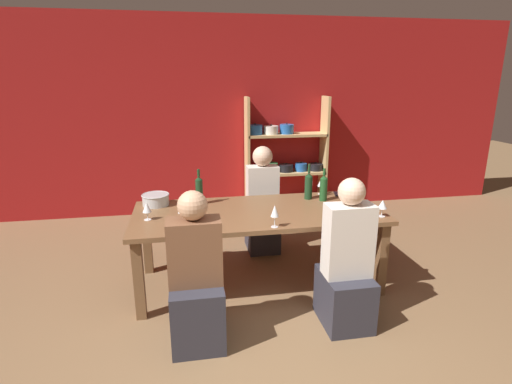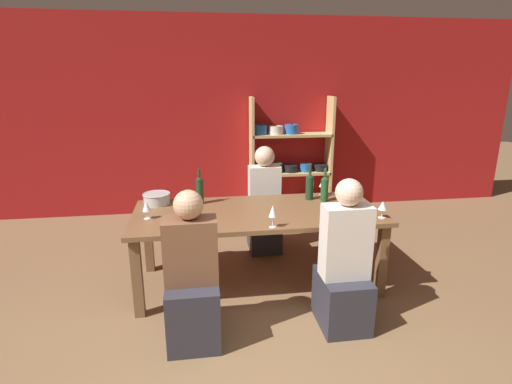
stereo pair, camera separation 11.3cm
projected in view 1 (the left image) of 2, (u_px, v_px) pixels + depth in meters
The scene contains 17 objects.
wall_back_red at pixel (216, 118), 5.57m from camera, with size 8.80×0.06×2.70m.
shelf_unit at pixel (284, 167), 5.73m from camera, with size 1.16×0.30×1.64m.
dining_table at pixel (258, 219), 3.65m from camera, with size 2.24×0.97×0.72m.
mixing_bowl at pixel (156, 199), 3.78m from camera, with size 0.26×0.26×0.11m.
wine_bottle_green at pixel (309, 185), 3.95m from camera, with size 0.08×0.08×0.36m.
wine_bottle_dark at pixel (324, 187), 3.90m from camera, with size 0.07×0.07×0.32m.
wine_bottle_amber at pixel (199, 190), 3.79m from camera, with size 0.07×0.07×0.34m.
wine_glass_red_a at pixel (382, 205), 3.46m from camera, with size 0.08×0.08×0.15m.
wine_glass_empty_a at pixel (147, 208), 3.37m from camera, with size 0.07×0.07×0.16m.
wine_glass_red_b at pixel (275, 212), 3.20m from camera, with size 0.07×0.07×0.19m.
wine_glass_red_c at pixel (182, 209), 3.30m from camera, with size 0.08×0.08×0.17m.
wine_glass_red_d at pixel (340, 207), 3.38m from camera, with size 0.07×0.07×0.16m.
wine_glass_red_e at pixel (321, 182), 4.11m from camera, with size 0.08×0.08×0.18m.
cell_phone at pixel (338, 194), 4.14m from camera, with size 0.10×0.16×0.01m.
person_near_a at pixel (346, 272), 3.09m from camera, with size 0.36×0.45×1.19m.
person_far_a at pixel (262, 211), 4.46m from camera, with size 0.34×0.43×1.18m.
person_near_b at pixel (196, 288), 2.88m from camera, with size 0.38×0.47×1.16m.
Camera 1 is at (-0.45, -1.82, 1.90)m, focal length 28.00 mm.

